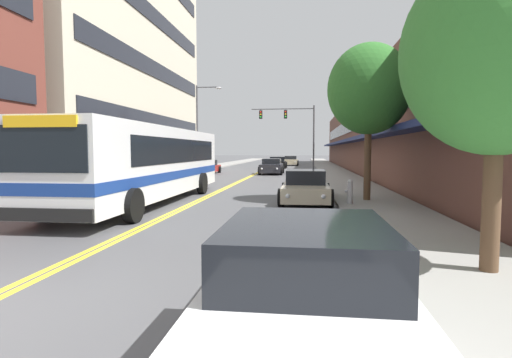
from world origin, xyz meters
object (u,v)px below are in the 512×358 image
(car_beige_moving_third, at_px, (291,161))
(fire_hydrant, at_px, (350,191))
(car_charcoal_moving_lead, at_px, (272,167))
(street_tree_right_near, at_px, (498,53))
(street_tree_right_mid, at_px, (369,90))
(car_red_parked_left_mid, at_px, (206,167))
(traffic_signal_mast, at_px, (293,124))
(car_black_moving_second, at_px, (277,163))
(street_lamp_left_far, at_px, (201,121))
(car_champagne_parked_right_mid, at_px, (306,187))
(city_bus, at_px, (148,161))
(car_white_parked_right_foreground, at_px, (306,307))

(car_beige_moving_third, bearing_deg, fire_hydrant, -84.85)
(car_beige_moving_third, bearing_deg, car_charcoal_moving_lead, -92.62)
(street_tree_right_near, height_order, street_tree_right_mid, street_tree_right_mid)
(car_red_parked_left_mid, distance_m, traffic_signal_mast, 12.90)
(car_red_parked_left_mid, distance_m, street_tree_right_near, 30.41)
(car_black_moving_second, bearing_deg, traffic_signal_mast, -49.27)
(car_charcoal_moving_lead, bearing_deg, street_lamp_left_far, 177.00)
(street_lamp_left_far, bearing_deg, car_charcoal_moving_lead, -3.00)
(car_champagne_parked_right_mid, height_order, traffic_signal_mast, traffic_signal_mast)
(car_charcoal_moving_lead, relative_size, car_beige_moving_third, 0.99)
(car_red_parked_left_mid, height_order, street_tree_right_mid, street_tree_right_mid)
(city_bus, bearing_deg, street_tree_right_mid, 5.78)
(car_champagne_parked_right_mid, xyz_separation_m, street_lamp_left_far, (-9.33, 18.94, 4.05))
(car_beige_moving_third, relative_size, traffic_signal_mast, 0.65)
(car_charcoal_moving_lead, xyz_separation_m, street_tree_right_near, (5.87, -27.87, 2.95))
(car_champagne_parked_right_mid, distance_m, car_beige_moving_third, 38.89)
(car_red_parked_left_mid, xyz_separation_m, fire_hydrant, (10.36, -19.89, 0.02))
(traffic_signal_mast, relative_size, fire_hydrant, 7.82)
(traffic_signal_mast, xyz_separation_m, street_tree_right_near, (4.39, -37.58, -1.40))
(car_black_moving_second, distance_m, street_tree_right_mid, 31.19)
(car_champagne_parked_right_mid, height_order, car_black_moving_second, car_black_moving_second)
(street_tree_right_near, relative_size, fire_hydrant, 5.69)
(traffic_signal_mast, height_order, street_lamp_left_far, street_lamp_left_far)
(city_bus, height_order, car_red_parked_left_mid, city_bus)
(car_white_parked_right_foreground, relative_size, car_champagne_parked_right_mid, 1.00)
(car_white_parked_right_foreground, xyz_separation_m, street_tree_right_mid, (2.38, 12.41, 3.75))
(car_white_parked_right_foreground, xyz_separation_m, car_charcoal_moving_lead, (-2.94, 31.05, -0.02))
(car_white_parked_right_foreground, bearing_deg, car_champagne_parked_right_mid, 90.02)
(car_charcoal_moving_lead, height_order, street_lamp_left_far, street_lamp_left_far)
(street_tree_right_near, xyz_separation_m, fire_hydrant, (-1.33, 8.02, -3.00))
(car_red_parked_left_mid, bearing_deg, car_black_moving_second, 64.94)
(car_charcoal_moving_lead, bearing_deg, traffic_signal_mast, 81.32)
(car_red_parked_left_mid, height_order, fire_hydrant, car_red_parked_left_mid)
(street_lamp_left_far, bearing_deg, car_beige_moving_third, 69.81)
(car_white_parked_right_foreground, bearing_deg, car_red_parked_left_mid, 105.75)
(car_red_parked_left_mid, relative_size, car_white_parked_right_foreground, 0.97)
(car_red_parked_left_mid, relative_size, car_charcoal_moving_lead, 0.96)
(car_black_moving_second, bearing_deg, car_red_parked_left_mid, -115.06)
(fire_hydrant, bearing_deg, street_tree_right_mid, 57.11)
(traffic_signal_mast, relative_size, street_lamp_left_far, 0.89)
(street_lamp_left_far, xyz_separation_m, street_tree_right_mid, (11.71, -18.97, -0.24))
(city_bus, distance_m, car_black_moving_second, 31.47)
(car_charcoal_moving_lead, bearing_deg, car_beige_moving_third, 87.38)
(street_tree_right_near, distance_m, fire_hydrant, 8.67)
(street_tree_right_mid, bearing_deg, fire_hydrant, -122.89)
(car_black_moving_second, bearing_deg, street_tree_right_mid, -79.49)
(car_black_moving_second, bearing_deg, car_white_parked_right_foreground, -85.64)
(car_charcoal_moving_lead, distance_m, fire_hydrant, 20.36)
(car_red_parked_left_mid, xyz_separation_m, car_champagne_parked_right_mid, (8.76, -18.65, 0.03))
(car_black_moving_second, bearing_deg, car_champagne_parked_right_mid, -83.88)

